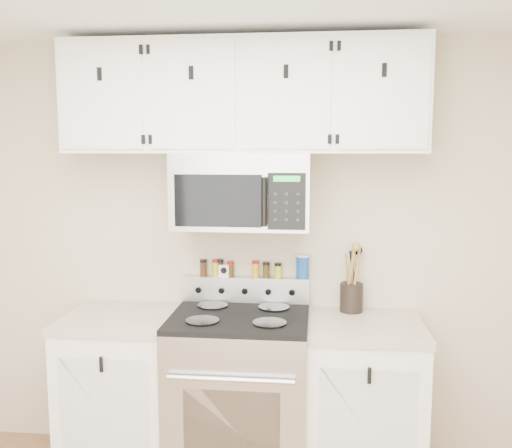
{
  "coord_description": "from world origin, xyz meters",
  "views": [
    {
      "loc": [
        0.42,
        -1.62,
        1.87
      ],
      "look_at": [
        0.09,
        1.45,
        1.46
      ],
      "focal_mm": 40.0,
      "sensor_mm": 36.0,
      "label": 1
    }
  ],
  "objects_px": {
    "utensil_crock": "(351,295)",
    "salt_canister": "(303,267)",
    "microwave": "(242,191)",
    "range": "(240,394)"
  },
  "relations": [
    {
      "from": "utensil_crock",
      "to": "salt_canister",
      "type": "relative_size",
      "value": 2.78
    },
    {
      "from": "range",
      "to": "microwave",
      "type": "xyz_separation_m",
      "value": [
        0.0,
        0.13,
        1.14
      ]
    },
    {
      "from": "microwave",
      "to": "salt_canister",
      "type": "relative_size",
      "value": 5.42
    },
    {
      "from": "salt_canister",
      "to": "microwave",
      "type": "bearing_deg",
      "value": -155.39
    },
    {
      "from": "microwave",
      "to": "utensil_crock",
      "type": "distance_m",
      "value": 0.88
    },
    {
      "from": "salt_canister",
      "to": "utensil_crock",
      "type": "bearing_deg",
      "value": -9.91
    },
    {
      "from": "utensil_crock",
      "to": "salt_canister",
      "type": "xyz_separation_m",
      "value": [
        -0.29,
        0.05,
        0.15
      ]
    },
    {
      "from": "range",
      "to": "microwave",
      "type": "bearing_deg",
      "value": 89.77
    },
    {
      "from": "utensil_crock",
      "to": "salt_canister",
      "type": "distance_m",
      "value": 0.33
    },
    {
      "from": "range",
      "to": "microwave",
      "type": "distance_m",
      "value": 1.15
    }
  ]
}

